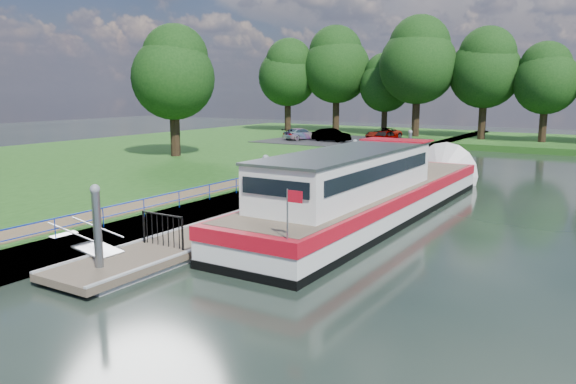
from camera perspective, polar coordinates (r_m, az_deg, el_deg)
The scene contains 17 objects.
ground at distance 18.48m, azimuth -17.30°, elevation -8.08°, with size 160.00×160.00×0.00m, color black.
riverbank at distance 41.36m, azimuth -18.06°, elevation 2.46°, with size 32.00×90.00×0.78m, color #1C4915.
bank_edge at distance 31.26m, azimuth 0.57°, elevation 0.57°, with size 1.10×90.00×0.78m, color #473D2D.
footpath at distance 26.76m, azimuth -10.68°, elevation -0.38°, with size 1.60×40.00×0.05m, color brown.
carpark at distance 55.27m, azimuth 5.50°, elevation 5.21°, with size 14.00×12.00×0.06m, color black.
blue_fence at distance 22.07m, azimuth -16.31°, elevation -1.53°, with size 0.04×18.04×0.72m.
pontoon at distance 28.34m, azimuth 2.87°, elevation -0.88°, with size 2.50×30.00×0.56m.
mooring_piles at distance 28.15m, azimuth 2.89°, elevation 1.30°, with size 0.30×27.30×3.55m.
gangway at distance 19.99m, azimuth -19.81°, elevation -4.97°, with size 2.58×1.00×0.92m.
gate_panel at distance 19.61m, azimuth -12.63°, elevation -3.31°, with size 1.85×0.05×1.15m.
barge at distance 25.91m, azimuth 8.98°, elevation -0.03°, with size 4.36×21.15×4.78m.
horizon_trees at distance 61.91m, azimuth 18.17°, elevation 11.92°, with size 54.38×10.03×12.87m.
bank_tree_a at distance 43.08m, azimuth -11.53°, elevation 11.90°, with size 6.12×6.12×9.72m.
car_a at distance 52.42m, azimuth 9.69°, elevation 5.54°, with size 1.43×3.55×1.21m, color #999999.
car_b at distance 53.95m, azimuth 4.42°, elevation 5.80°, with size 1.31×3.74×1.23m, color #999999.
car_c at distance 55.81m, azimuth 1.31°, elevation 5.92°, with size 1.59×3.91×1.13m, color #999999.
car_d at distance 56.65m, azimuth 9.65°, elevation 5.85°, with size 1.89×4.11×1.14m, color #999999.
Camera 1 is at (13.45, -11.33, 5.69)m, focal length 35.00 mm.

